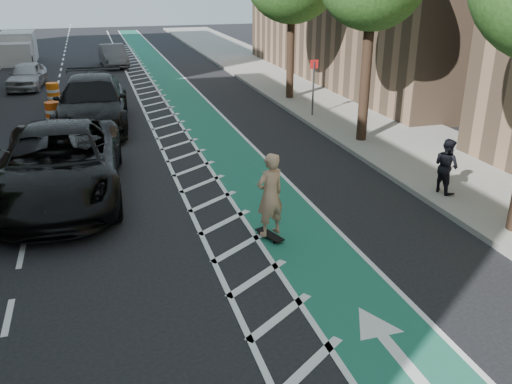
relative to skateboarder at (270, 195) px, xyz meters
name	(u,v)px	position (x,y,z in m)	size (l,w,h in m)	color
ground	(184,290)	(-2.30, -1.65, -1.10)	(120.00, 120.00, 0.00)	black
bike_lane	(218,139)	(0.70, 8.35, -1.10)	(2.00, 90.00, 0.01)	#1B604A
buffer_strip	(179,143)	(-0.80, 8.35, -1.10)	(1.40, 90.00, 0.01)	silver
sidewalk_right	(374,125)	(7.20, 8.35, -1.03)	(5.00, 90.00, 0.15)	gray
curb_right	(318,129)	(4.75, 8.35, -1.02)	(0.12, 90.00, 0.16)	gray
sign_post	(313,87)	(5.30, 10.35, 0.25)	(0.35, 0.08, 2.47)	#4C4C4C
skateboard	(270,235)	(0.00, 0.00, -1.01)	(0.50, 0.87, 0.11)	black
skateboarder	(270,195)	(0.00, 0.00, 0.00)	(0.72, 0.47, 1.98)	tan
suv_near	(59,164)	(-4.70, 4.10, -0.13)	(3.22, 6.99, 1.94)	black
suv_far	(92,103)	(-3.71, 11.66, -0.12)	(2.75, 6.76, 1.96)	black
car_silver	(27,75)	(-6.96, 20.98, -0.41)	(1.65, 4.09, 1.39)	#A9AAAF
car_grey	(113,56)	(-2.10, 27.45, -0.39)	(1.52, 4.35, 1.43)	#4F5054
pedestrian	(446,166)	(5.40, 1.06, -0.19)	(0.74, 0.58, 1.52)	black
box_truck	(18,49)	(-8.37, 31.39, -0.17)	(2.24, 4.85, 2.01)	silver
barrel_a	(70,173)	(-4.51, 4.81, -0.66)	(0.69, 0.69, 0.94)	#FF490D
barrel_b	(53,115)	(-5.26, 12.14, -0.63)	(0.73, 0.73, 1.00)	#E64B0C
barrel_c	(53,94)	(-5.45, 16.50, -0.63)	(0.74, 0.74, 1.01)	orange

